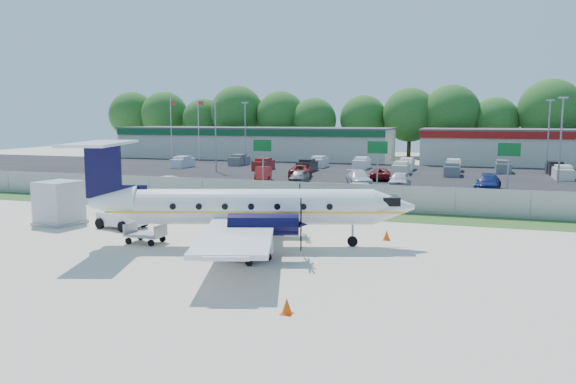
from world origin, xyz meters
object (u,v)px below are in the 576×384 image
(pushback_tug, at_px, (123,217))
(baggage_cart_far, at_px, (247,250))
(service_container, at_px, (59,204))
(aircraft, at_px, (248,207))
(baggage_cart_near, at_px, (145,234))

(pushback_tug, distance_m, baggage_cart_far, 11.73)
(pushback_tug, relative_size, service_container, 1.06)
(aircraft, height_order, baggage_cart_far, aircraft)
(aircraft, height_order, baggage_cart_near, aircraft)
(pushback_tug, xyz_separation_m, service_container, (-4.79, -0.10, 0.60))
(baggage_cart_near, bearing_deg, pushback_tug, 138.12)
(baggage_cart_near, distance_m, service_container, 9.09)
(pushback_tug, relative_size, baggage_cart_near, 1.46)
(aircraft, xyz_separation_m, pushback_tug, (-9.42, 2.23, -1.46))
(baggage_cart_far, bearing_deg, baggage_cart_near, 164.89)
(pushback_tug, bearing_deg, baggage_cart_near, -41.88)
(pushback_tug, distance_m, service_container, 4.83)
(pushback_tug, bearing_deg, aircraft, -13.31)
(baggage_cart_far, relative_size, service_container, 0.90)
(baggage_cart_far, height_order, service_container, service_container)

